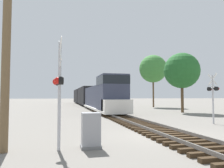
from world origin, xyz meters
name	(u,v)px	position (x,y,z in m)	size (l,w,h in m)	color
ground_plane	(168,136)	(0.00, 0.00, 0.00)	(400.00, 400.00, 0.00)	slate
rail_track_bed	(168,133)	(0.00, 0.00, 0.14)	(2.60, 160.00, 0.31)	#382819
freight_train	(87,96)	(0.00, 36.21, 2.02)	(2.86, 53.19, 4.32)	#33384C
crossing_signal_near	(59,85)	(-5.49, -1.91, 2.45)	(0.43, 1.01, 4.27)	#B7B7BC
crossing_signal_far	(213,92)	(5.53, 3.54, 2.32)	(0.40, 1.01, 3.75)	#B7B7BC
relay_cabinet	(91,131)	(-4.24, -1.82, 0.68)	(0.78, 0.69, 1.38)	slate
utility_pole	(6,41)	(-7.40, -1.78, 4.06)	(1.80, 0.30, 7.90)	brown
tree_far_right	(182,71)	(9.52, 14.42, 5.29)	(4.51, 4.51, 7.56)	brown
tree_mid_background	(153,69)	(11.67, 28.14, 7.29)	(5.27, 5.27, 9.94)	brown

